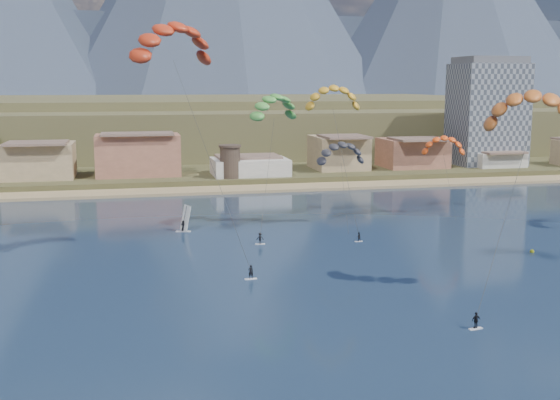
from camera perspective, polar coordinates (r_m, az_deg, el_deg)
The scene contains 15 objects.
ground at distance 68.23m, azimuth 5.98°, elevation -12.78°, with size 2400.00×2400.00×0.00m, color #0E1F33.
beach at distance 168.94m, azimuth -5.44°, elevation 0.84°, with size 2200.00×12.00×0.90m.
land at distance 620.61m, azimuth -10.70°, elevation 7.07°, with size 2200.00×900.00×4.00m.
foothills at distance 295.79m, azimuth -4.20°, elevation 6.34°, with size 940.00×210.00×18.00m.
town at distance 183.67m, azimuth -18.62°, elevation 3.52°, with size 400.00×24.00×12.00m.
apartment_tower at distance 215.42m, azimuth 16.91°, elevation 7.06°, with size 20.00×16.00×32.00m.
watchtower at distance 176.66m, azimuth -4.19°, elevation 3.25°, with size 5.82×5.82×8.60m.
kitesurfer_red at distance 100.74m, azimuth -8.94°, elevation 13.32°, with size 16.85×18.90×36.81m.
kitesurfer_yellow at distance 122.56m, azimuth 4.46°, elevation 8.79°, with size 10.56×14.24×27.36m.
kitesurfer_orange at distance 88.11m, azimuth 20.30°, elevation 7.46°, with size 18.86×16.01×28.17m.
kitesurfer_green at distance 121.92m, azimuth -0.50°, elevation 8.01°, with size 11.28×16.97×26.07m.
distant_kite_dark at distance 124.97m, azimuth 5.13°, elevation 4.23°, with size 9.78×6.29×17.47m.
distant_kite_orange at distance 139.39m, azimuth 13.51°, elevation 4.72°, with size 9.42×7.03×17.67m.
windsurfer at distance 122.78m, azimuth -8.00°, elevation -1.95°, with size 2.76×3.04×4.72m.
buoy at distance 114.07m, azimuth 20.29°, elevation -4.06°, with size 0.70×0.70×0.70m.
Camera 1 is at (-20.35, -59.73, 25.95)m, focal length 43.82 mm.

